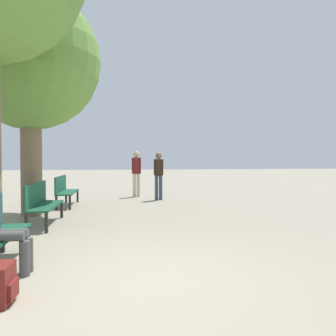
{
  "coord_description": "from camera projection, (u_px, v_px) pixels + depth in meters",
  "views": [
    {
      "loc": [
        -0.17,
        -3.98,
        1.48
      ],
      "look_at": [
        1.04,
        4.55,
        1.23
      ],
      "focal_mm": 35.0,
      "sensor_mm": 36.0,
      "label": 1
    }
  ],
  "objects": [
    {
      "name": "ground_plane",
      "position": [
        136.0,
        279.0,
        4.01
      ],
      "size": [
        80.0,
        80.0,
        0.0
      ],
      "primitive_type": "plane",
      "color": "gray"
    },
    {
      "name": "bench_row_1",
      "position": [
        41.0,
        201.0,
        7.28
      ],
      "size": [
        0.47,
        1.76,
        0.94
      ],
      "color": "#195138",
      "rests_on": "ground_plane"
    },
    {
      "name": "bench_row_2",
      "position": [
        64.0,
        189.0,
        10.23
      ],
      "size": [
        0.47,
        1.76,
        0.94
      ],
      "color": "#195138",
      "rests_on": "ground_plane"
    },
    {
      "name": "tree_row_1",
      "position": [
        30.0,
        62.0,
        8.41
      ],
      "size": [
        3.57,
        3.57,
        5.8
      ],
      "color": "#7A664C",
      "rests_on": "ground_plane"
    },
    {
      "name": "backpack",
      "position": [
        3.0,
        285.0,
        3.33
      ],
      "size": [
        0.21,
        0.36,
        0.4
      ],
      "color": "maroon",
      "rests_on": "ground_plane"
    },
    {
      "name": "pedestrian_near",
      "position": [
        159.0,
        173.0,
        11.68
      ],
      "size": [
        0.34,
        0.23,
        1.7
      ],
      "color": "#384260",
      "rests_on": "ground_plane"
    },
    {
      "name": "pedestrian_mid",
      "position": [
        136.0,
        171.0,
        12.67
      ],
      "size": [
        0.36,
        0.31,
        1.76
      ],
      "color": "beige",
      "rests_on": "ground_plane"
    }
  ]
}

